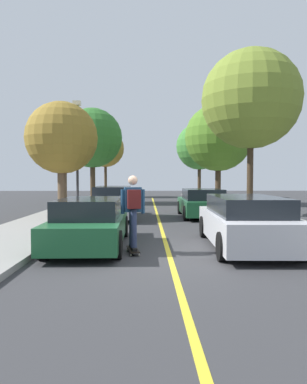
# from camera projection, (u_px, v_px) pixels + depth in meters

# --- Properties ---
(ground) EXTENTS (80.00, 80.00, 0.00)m
(ground) POSITION_uv_depth(u_px,v_px,m) (170.00, 258.00, 7.89)
(ground) COLOR #353538
(center_line) EXTENTS (0.12, 39.20, 0.01)m
(center_line) POSITION_uv_depth(u_px,v_px,m) (162.00, 231.00, 11.89)
(center_line) COLOR gold
(center_line) RESTS_ON ground
(parked_car_left_nearest) EXTENTS (1.87, 4.35, 1.27)m
(parked_car_left_nearest) POSITION_uv_depth(u_px,v_px,m) (90.00, 223.00, 9.25)
(parked_car_left_nearest) COLOR #1E5B33
(parked_car_left_nearest) RESTS_ON ground
(parked_car_left_near) EXTENTS (1.99, 4.73, 1.42)m
(parked_car_left_near) POSITION_uv_depth(u_px,v_px,m) (113.00, 203.00, 15.69)
(parked_car_left_near) COLOR #B7B7BC
(parked_car_left_near) RESTS_ON ground
(parked_car_right_nearest) EXTENTS (2.02, 4.54, 1.34)m
(parked_car_right_nearest) POSITION_uv_depth(u_px,v_px,m) (245.00, 222.00, 9.09)
(parked_car_right_nearest) COLOR #B7B7BC
(parked_car_right_nearest) RESTS_ON ground
(parked_car_right_near) EXTENTS (1.97, 4.15, 1.30)m
(parked_car_right_near) POSITION_uv_depth(u_px,v_px,m) (202.00, 203.00, 16.07)
(parked_car_right_near) COLOR #1E5B33
(parked_car_right_near) RESTS_ON ground
(street_tree_left_nearest) EXTENTS (3.17, 3.17, 5.01)m
(street_tree_left_nearest) POSITION_uv_depth(u_px,v_px,m) (62.00, 138.00, 15.48)
(street_tree_left_nearest) COLOR brown
(street_tree_left_nearest) RESTS_ON sidewalk_left
(street_tree_left_near) EXTENTS (4.12, 4.12, 6.47)m
(street_tree_left_near) POSITION_uv_depth(u_px,v_px,m) (92.00, 138.00, 24.31)
(street_tree_left_near) COLOR #3D2D1E
(street_tree_left_near) RESTS_ON sidewalk_left
(street_tree_left_far) EXTENTS (3.39, 3.39, 6.02)m
(street_tree_left_far) POSITION_uv_depth(u_px,v_px,m) (105.00, 149.00, 32.03)
(street_tree_left_far) COLOR #3D2D1E
(street_tree_left_far) RESTS_ON sidewalk_left
(street_tree_right_nearest) EXTENTS (4.53, 4.53, 7.53)m
(street_tree_right_nearest) POSITION_uv_depth(u_px,v_px,m) (251.00, 99.00, 16.09)
(street_tree_right_nearest) COLOR #3D2D1E
(street_tree_right_nearest) RESTS_ON sidewalk_right
(street_tree_right_near) EXTENTS (4.47, 4.47, 6.57)m
(street_tree_right_near) POSITION_uv_depth(u_px,v_px,m) (218.00, 138.00, 23.38)
(street_tree_right_near) COLOR #3D2D1E
(street_tree_right_near) RESTS_ON sidewalk_right
(street_tree_right_far) EXTENTS (4.19, 4.19, 6.58)m
(street_tree_right_far) POSITION_uv_depth(u_px,v_px,m) (199.00, 147.00, 31.67)
(street_tree_right_far) COLOR #3D2D1E
(street_tree_right_far) RESTS_ON sidewalk_right
(fire_hydrant) EXTENTS (0.20, 0.20, 0.70)m
(fire_hydrant) POSITION_uv_depth(u_px,v_px,m) (63.00, 215.00, 12.58)
(fire_hydrant) COLOR #B2140F
(fire_hydrant) RESTS_ON sidewalk_left
(streetlamp) EXTENTS (0.36, 0.24, 5.24)m
(streetlamp) POSITION_uv_depth(u_px,v_px,m) (77.00, 149.00, 16.42)
(streetlamp) COLOR #38383D
(streetlamp) RESTS_ON sidewalk_left
(skateboard) EXTENTS (0.37, 0.87, 0.10)m
(skateboard) POSITION_uv_depth(u_px,v_px,m) (133.00, 250.00, 8.44)
(skateboard) COLOR black
(skateboard) RESTS_ON ground
(skateboarder) EXTENTS (0.59, 0.71, 1.76)m
(skateboarder) POSITION_uv_depth(u_px,v_px,m) (133.00, 207.00, 8.36)
(skateboarder) COLOR black
(skateboarder) RESTS_ON skateboard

